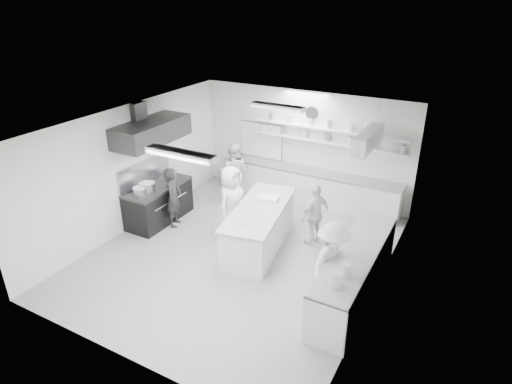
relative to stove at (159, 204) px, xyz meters
The scene contains 27 objects.
floor 2.67m from the stove, ahead, with size 6.00×7.00×0.02m, color #A2A2A2.
ceiling 3.67m from the stove, ahead, with size 6.00×7.00×0.02m, color white.
wall_back 4.18m from the stove, 50.01° to the left, with size 6.00×0.04×3.00m, color silver.
wall_front 4.80m from the stove, 56.31° to the right, with size 6.00×0.04×3.00m, color silver.
wall_left 1.19m from the stove, 135.00° to the right, with size 0.04×7.00×3.00m, color silver.
wall_right 5.71m from the stove, ahead, with size 0.04×7.00×3.00m, color silver.
stove is the anchor object (origin of this frame).
exhaust_hood 1.90m from the stove, 90.00° to the right, with size 0.85×2.00×0.50m, color #313131.
back_counter 4.03m from the stove, 43.99° to the left, with size 5.00×0.60×0.92m, color silver.
shelf_lower 4.63m from the stove, 41.99° to the left, with size 4.20×0.26×0.04m, color silver.
shelf_upper 4.74m from the stove, 41.99° to the left, with size 4.20×0.26×0.04m, color silver.
pass_through_window 3.49m from the stove, 67.12° to the left, with size 1.30×0.04×1.00m, color black.
wall_clock 4.60m from the stove, 47.54° to the left, with size 0.32×0.32×0.05m, color silver.
right_counter 5.28m from the stove, ahead, with size 0.74×3.30×0.94m, color silver.
pot_rack 5.35m from the stove, 23.50° to the left, with size 0.30×1.60×0.40m, color #A8ABB2.
light_fixture_front 4.22m from the stove, 40.24° to the right, with size 1.30×0.25×0.10m, color silver.
light_fixture_rear 3.86m from the stove, 28.30° to the left, with size 1.30×0.25×0.10m, color silver.
prep_island 2.83m from the stove, ahead, with size 0.94×2.54×0.93m, color silver.
stove_pot 0.67m from the stove, 90.00° to the right, with size 0.37×0.37×0.25m, color #A8ABB2.
cook_stove 0.60m from the stove, ahead, with size 0.56×0.36×1.52m, color #242325.
cook_back 2.22m from the stove, 61.23° to the left, with size 0.81×0.63×1.66m, color silver.
cook_island_left 2.05m from the stove, ahead, with size 0.85×0.55×1.74m, color silver.
cook_island_right 3.97m from the stove, 12.23° to the left, with size 0.87×0.36×1.49m, color silver.
cook_right 5.03m from the stove, 11.43° to the right, with size 1.07×0.62×1.66m, color silver.
bowl_island_a 3.00m from the stove, 12.88° to the right, with size 0.24×0.24×0.06m, color #A8ABB2.
bowl_island_b 2.98m from the stove, ahead, with size 0.18×0.18×0.06m, color silver.
bowl_right 5.13m from the stove, ahead, with size 0.22×0.22×0.05m, color silver.
Camera 1 is at (4.29, -7.12, 5.37)m, focal length 30.73 mm.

